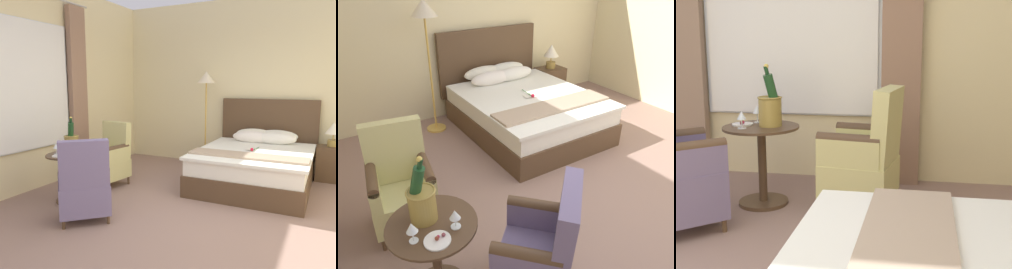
{
  "view_description": "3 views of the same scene",
  "coord_description": "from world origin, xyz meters",
  "views": [
    {
      "loc": [
        1.29,
        -3.3,
        1.61
      ],
      "look_at": [
        -0.78,
        0.85,
        0.88
      ],
      "focal_mm": 35.0,
      "sensor_mm": 36.0,
      "label": 1
    },
    {
      "loc": [
        -2.3,
        -1.71,
        2.23
      ],
      "look_at": [
        -0.8,
        0.68,
        0.74
      ],
      "focal_mm": 35.0,
      "sensor_mm": 36.0,
      "label": 2
    },
    {
      "loc": [
        1.73,
        1.29,
        1.36
      ],
      "look_at": [
        -0.71,
        0.86,
        0.85
      ],
      "focal_mm": 50.0,
      "sensor_mm": 36.0,
      "label": 3
    }
  ],
  "objects": [
    {
      "name": "bed",
      "position": [
        0.27,
        1.92,
        0.34
      ],
      "size": [
        1.72,
        2.18,
        1.32
      ],
      "color": "#4D3724",
      "rests_on": "ground"
    },
    {
      "name": "champagne_bucket",
      "position": [
        -1.86,
        0.05,
        0.82
      ],
      "size": [
        0.2,
        0.2,
        0.5
      ],
      "color": "olive",
      "rests_on": "side_table_round"
    },
    {
      "name": "wine_glass_near_bucket",
      "position": [
        -1.99,
        -0.11,
        0.77
      ],
      "size": [
        0.07,
        0.07,
        0.15
      ],
      "color": "white",
      "rests_on": "side_table_round"
    },
    {
      "name": "wall_headboard_side",
      "position": [
        0.0,
        3.05,
        1.59
      ],
      "size": [
        5.54,
        0.12,
        3.18
      ],
      "color": "beige",
      "rests_on": "ground"
    },
    {
      "name": "nightstand",
      "position": [
        1.35,
        2.62,
        0.29
      ],
      "size": [
        0.49,
        0.36,
        0.59
      ],
      "color": "#4D3724",
      "rests_on": "ground"
    },
    {
      "name": "ground_plane",
      "position": [
        0.0,
        0.0,
        0.0
      ],
      "size": [
        7.47,
        7.47,
        0.0
      ],
      "primitive_type": "plane",
      "color": "gray"
    },
    {
      "name": "wine_glass_near_edge",
      "position": [
        -1.71,
        -0.14,
        0.76
      ],
      "size": [
        0.07,
        0.07,
        0.14
      ],
      "color": "white",
      "rests_on": "side_table_round"
    },
    {
      "name": "bedside_lamp",
      "position": [
        1.35,
        2.62,
        0.84
      ],
      "size": [
        0.26,
        0.26,
        0.4
      ],
      "color": "olive",
      "rests_on": "nightstand"
    },
    {
      "name": "floor_lamp_brass",
      "position": [
        -0.84,
        2.57,
        1.55
      ],
      "size": [
        0.35,
        0.35,
        1.83
      ],
      "color": "gold",
      "rests_on": "ground"
    },
    {
      "name": "armchair_by_window",
      "position": [
        -1.82,
        0.84,
        0.43
      ],
      "size": [
        0.63,
        0.64,
        1.0
      ],
      "color": "#4D3724",
      "rests_on": "ground"
    },
    {
      "name": "side_table_round",
      "position": [
        -1.84,
        -0.03,
        0.39
      ],
      "size": [
        0.62,
        0.62,
        0.66
      ],
      "color": "#4D3724",
      "rests_on": "ground"
    },
    {
      "name": "armchair_facing_bed",
      "position": [
        -1.23,
        -0.45,
        0.42
      ],
      "size": [
        0.76,
        0.76,
        0.99
      ],
      "color": "#4D3724",
      "rests_on": "ground"
    },
    {
      "name": "snack_plate",
      "position": [
        -1.86,
        -0.19,
        0.67
      ],
      "size": [
        0.17,
        0.17,
        0.04
      ],
      "color": "white",
      "rests_on": "side_table_round"
    }
  ]
}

